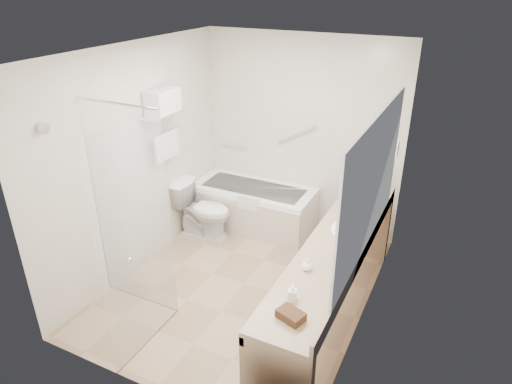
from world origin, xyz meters
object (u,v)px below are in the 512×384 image
at_px(bathtub, 254,206).
at_px(toilet, 203,210).
at_px(amenity_basket, 291,315).
at_px(water_bottle_left, 360,195).
at_px(vanity_counter, 333,266).

relative_size(bathtub, toilet, 2.17).
bearing_deg(bathtub, amenity_basket, -58.11).
bearing_deg(toilet, water_bottle_left, -88.31).
xyz_separation_m(toilet, amenity_basket, (1.97, -1.91, 0.52)).
xyz_separation_m(bathtub, vanity_counter, (1.52, -1.39, 0.36)).
distance_m(toilet, amenity_basket, 2.80).
distance_m(bathtub, vanity_counter, 2.09).
distance_m(toilet, water_bottle_left, 2.03).
height_order(bathtub, toilet, toilet).
bearing_deg(vanity_counter, water_bottle_left, 92.19).
height_order(vanity_counter, toilet, vanity_counter).
relative_size(toilet, amenity_basket, 3.76).
bearing_deg(vanity_counter, amenity_basket, -90.03).
xyz_separation_m(bathtub, toilet, (-0.45, -0.54, 0.09)).
distance_m(vanity_counter, amenity_basket, 1.09).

